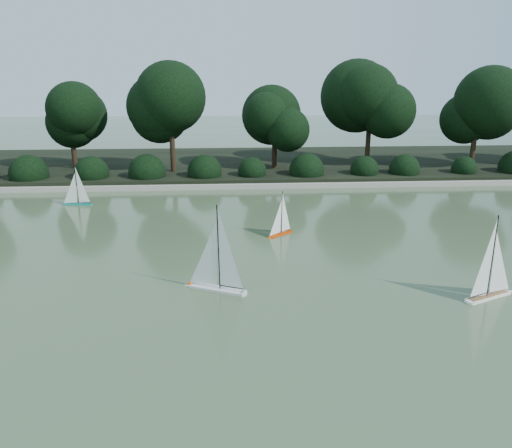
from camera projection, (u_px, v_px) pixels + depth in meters
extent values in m
plane|color=#384A2C|center=(282.00, 296.00, 9.32)|extent=(80.00, 80.00, 0.00)
cube|color=gray|center=(253.00, 186.00, 17.88)|extent=(40.00, 0.35, 0.18)
cube|color=black|center=(248.00, 164.00, 21.68)|extent=(40.00, 8.00, 0.30)
cylinder|color=black|center=(75.00, 159.00, 19.95)|extent=(0.20, 0.20, 1.37)
sphere|color=black|center=(70.00, 115.00, 19.45)|extent=(2.24, 2.24, 2.24)
cylinder|color=black|center=(173.00, 158.00, 19.30)|extent=(0.20, 0.20, 1.66)
sphere|color=black|center=(170.00, 104.00, 18.70)|extent=(2.66, 2.66, 2.66)
cylinder|color=black|center=(274.00, 159.00, 20.08)|extent=(0.20, 0.20, 1.26)
sphere|color=black|center=(275.00, 120.00, 19.62)|extent=(2.10, 2.10, 2.10)
cylinder|color=black|center=(367.00, 150.00, 20.93)|extent=(0.20, 0.20, 1.73)
sphere|color=black|center=(371.00, 98.00, 20.31)|extent=(2.80, 2.80, 2.80)
cylinder|color=black|center=(472.00, 156.00, 20.16)|extent=(0.20, 0.20, 1.48)
sphere|color=black|center=(478.00, 109.00, 19.62)|extent=(2.52, 2.52, 2.52)
sphere|color=black|center=(33.00, 174.00, 18.14)|extent=(1.10, 1.10, 1.10)
sphere|color=black|center=(88.00, 173.00, 18.27)|extent=(1.10, 1.10, 1.10)
sphere|color=black|center=(144.00, 173.00, 18.39)|extent=(1.10, 1.10, 1.10)
sphere|color=black|center=(198.00, 172.00, 18.51)|extent=(1.10, 1.10, 1.10)
sphere|color=black|center=(252.00, 171.00, 18.64)|extent=(1.10, 1.10, 1.10)
sphere|color=black|center=(305.00, 171.00, 18.76)|extent=(1.10, 1.10, 1.10)
sphere|color=black|center=(357.00, 170.00, 18.89)|extent=(1.10, 1.10, 1.10)
sphere|color=black|center=(409.00, 169.00, 19.01)|extent=(1.10, 1.10, 1.10)
sphere|color=black|center=(459.00, 169.00, 19.14)|extent=(1.10, 1.10, 1.10)
sphere|color=black|center=(510.00, 168.00, 19.26)|extent=(1.10, 1.10, 1.10)
cube|color=silver|center=(217.00, 288.00, 9.54)|extent=(1.07, 0.65, 0.11)
cone|color=silver|center=(189.00, 283.00, 9.75)|extent=(0.29, 0.29, 0.22)
cylinder|color=silver|center=(243.00, 292.00, 9.35)|extent=(0.17, 0.17, 0.11)
cylinder|color=black|center=(219.00, 244.00, 9.26)|extent=(0.03, 0.03, 1.67)
cylinder|color=black|center=(231.00, 284.00, 9.40)|extent=(0.46, 0.22, 0.02)
cube|color=white|center=(489.00, 295.00, 9.23)|extent=(1.00, 0.58, 0.10)
cone|color=white|center=(509.00, 289.00, 9.48)|extent=(0.26, 0.26, 0.20)
cylinder|color=white|center=(470.00, 301.00, 9.01)|extent=(0.16, 0.16, 0.10)
cube|color=olive|center=(489.00, 293.00, 9.21)|extent=(0.91, 0.50, 0.01)
cylinder|color=black|center=(493.00, 254.00, 8.97)|extent=(0.03, 0.03, 1.55)
cylinder|color=black|center=(479.00, 293.00, 9.08)|extent=(0.43, 0.20, 0.02)
cube|color=#D43600|center=(280.00, 233.00, 12.80)|extent=(0.65, 0.56, 0.07)
cone|color=#D43600|center=(269.00, 237.00, 12.53)|extent=(0.20, 0.20, 0.14)
cylinder|color=#D43600|center=(290.00, 231.00, 13.03)|extent=(0.12, 0.12, 0.07)
cylinder|color=black|center=(282.00, 211.00, 12.65)|extent=(0.02, 0.02, 1.11)
cylinder|color=black|center=(286.00, 229.00, 12.90)|extent=(0.26, 0.22, 0.01)
cube|color=#127B6E|center=(78.00, 204.00, 15.68)|extent=(0.81, 0.22, 0.08)
cone|color=#127B6E|center=(63.00, 204.00, 15.68)|extent=(0.17, 0.17, 0.16)
cylinder|color=#127B6E|center=(90.00, 204.00, 15.67)|extent=(0.10, 0.10, 0.08)
cylinder|color=black|center=(77.00, 183.00, 15.49)|extent=(0.02, 0.02, 1.24)
cylinder|color=black|center=(84.00, 201.00, 15.65)|extent=(0.37, 0.04, 0.01)
sphere|color=#FF5B0D|center=(191.00, 285.00, 9.79)|extent=(0.17, 0.17, 0.17)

